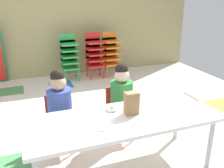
% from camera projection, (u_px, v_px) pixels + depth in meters
% --- Properties ---
extents(ground_plane, '(6.30, 5.06, 0.02)m').
position_uv_depth(ground_plane, '(85.00, 130.00, 3.22)').
color(ground_plane, silver).
extents(back_wall, '(6.30, 0.10, 2.57)m').
position_uv_depth(back_wall, '(51.00, 13.00, 5.01)').
color(back_wall, tan).
rests_on(back_wall, ground_plane).
extents(craft_table, '(1.79, 0.68, 0.56)m').
position_uv_depth(craft_table, '(123.00, 122.00, 2.33)').
color(craft_table, white).
rests_on(craft_table, ground_plane).
extents(seated_child_near_camera, '(0.33, 0.33, 0.92)m').
position_uv_depth(seated_child_near_camera, '(60.00, 103.00, 2.66)').
color(seated_child_near_camera, red).
rests_on(seated_child_near_camera, ground_plane).
extents(seated_child_middle_seat, '(0.34, 0.34, 0.92)m').
position_uv_depth(seated_child_middle_seat, '(121.00, 94.00, 2.90)').
color(seated_child_middle_seat, red).
rests_on(seated_child_middle_seat, ground_plane).
extents(kid_chair_green_stack, '(0.32, 0.30, 0.92)m').
position_uv_depth(kid_chair_green_stack, '(69.00, 55.00, 4.94)').
color(kid_chair_green_stack, green).
rests_on(kid_chair_green_stack, ground_plane).
extents(kid_chair_red_stack, '(0.32, 0.30, 0.92)m').
position_uv_depth(kid_chair_red_stack, '(94.00, 53.00, 5.11)').
color(kid_chair_red_stack, red).
rests_on(kid_chair_red_stack, ground_plane).
extents(kid_chair_orange_stack, '(0.32, 0.30, 0.92)m').
position_uv_depth(kid_chair_orange_stack, '(111.00, 52.00, 5.23)').
color(kid_chair_orange_stack, orange).
rests_on(kid_chair_orange_stack, ground_plane).
extents(paper_bag_brown, '(0.13, 0.09, 0.22)m').
position_uv_depth(paper_bag_brown, '(131.00, 103.00, 2.36)').
color(paper_bag_brown, '#9E754C').
rests_on(paper_bag_brown, craft_table).
extents(paper_plate_near_edge, '(0.18, 0.18, 0.01)m').
position_uv_depth(paper_plate_near_edge, '(112.00, 111.00, 2.44)').
color(paper_plate_near_edge, white).
rests_on(paper_plate_near_edge, craft_table).
extents(paper_plate_center_table, '(0.18, 0.18, 0.01)m').
position_uv_depth(paper_plate_center_table, '(103.00, 126.00, 2.16)').
color(paper_plate_center_table, white).
rests_on(paper_plate_center_table, craft_table).
extents(donut_powdered_on_plate, '(0.12, 0.12, 0.03)m').
position_uv_depth(donut_powdered_on_plate, '(112.00, 109.00, 2.44)').
color(donut_powdered_on_plate, white).
rests_on(donut_powdered_on_plate, craft_table).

